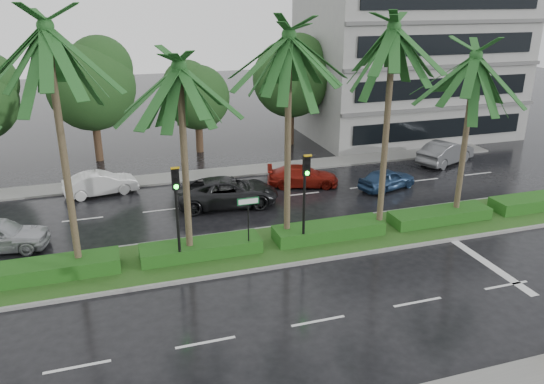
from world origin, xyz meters
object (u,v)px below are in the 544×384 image
object	(u,v)px
signal_median_left	(177,202)
car_darkgrey	(227,192)
car_blue	(387,179)
street_sign	(248,212)
car_red	(303,176)
car_white	(101,183)
car_grey	(446,152)

from	to	relation	value
signal_median_left	car_darkgrey	bearing A→B (deg)	61.21
car_blue	car_darkgrey	bearing A→B (deg)	71.11
street_sign	car_darkgrey	world-z (taller)	street_sign
car_red	car_white	bearing A→B (deg)	96.03
car_blue	car_red	bearing A→B (deg)	48.99
signal_median_left	car_grey	distance (m)	21.55
car_blue	car_white	bearing A→B (deg)	58.67
street_sign	car_grey	distance (m)	18.73
car_white	car_red	size ratio (longest dim) A/B	0.96
car_grey	street_sign	bearing A→B (deg)	95.57
car_darkgrey	car_red	bearing A→B (deg)	-66.40
car_darkgrey	car_red	distance (m)	5.27
car_red	street_sign	bearing A→B (deg)	161.65
car_darkgrey	car_red	size ratio (longest dim) A/B	1.31
signal_median_left	car_blue	world-z (taller)	signal_median_left
car_darkgrey	car_red	xyz separation A→B (m)	(5.00, 1.66, -0.15)
car_red	signal_median_left	bearing A→B (deg)	150.05
signal_median_left	car_blue	distance (m)	14.51
signal_median_left	car_grey	world-z (taller)	signal_median_left
car_red	car_grey	bearing A→B (deg)	-66.66
street_sign	car_darkgrey	bearing A→B (deg)	85.38
car_white	car_red	distance (m)	11.70
signal_median_left	car_white	distance (m)	10.88
signal_median_left	car_grey	bearing A→B (deg)	25.72
car_darkgrey	car_grey	xyz separation A→B (m)	(15.81, 2.93, 0.00)
signal_median_left	street_sign	distance (m)	3.13
street_sign	car_blue	distance (m)	11.66
signal_median_left	car_red	world-z (taller)	signal_median_left
car_darkgrey	signal_median_left	bearing A→B (deg)	156.40
car_grey	car_blue	bearing A→B (deg)	94.01
car_white	car_grey	bearing A→B (deg)	-101.63
signal_median_left	car_darkgrey	distance (m)	7.60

